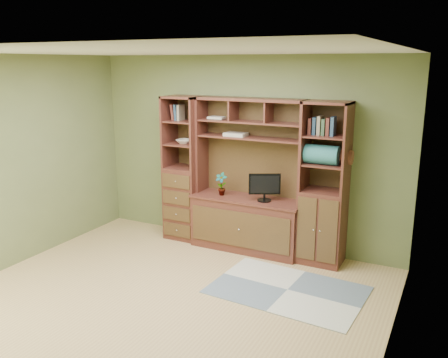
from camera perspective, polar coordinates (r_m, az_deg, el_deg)
The scene contains 11 objects.
room at distance 4.83m, azimuth -7.40°, elevation -0.62°, with size 4.60×4.10×2.64m.
center_hutch at distance 6.29m, azimuth 2.82°, elevation 0.30°, with size 1.54×0.53×2.05m, color #52251C.
left_tower at distance 6.78m, azimuth -4.79°, elevation 1.26°, with size 0.50×0.45×2.05m, color #52251C.
right_tower at distance 6.00m, azimuth 11.95°, elevation -0.65°, with size 0.55×0.45×2.05m, color #52251C.
rug at distance 5.53m, azimuth 7.63°, elevation -13.09°, with size 1.66×1.11×0.01m, color #999E9E.
monitor at distance 6.17m, azimuth 4.91°, elevation -0.40°, with size 0.42×0.18×0.51m, color black.
orchid at distance 6.45m, azimuth -0.33°, elevation -0.60°, with size 0.17×0.11×0.31m, color #B55A3D.
magazines at distance 6.36m, azimuth 1.44°, elevation 5.40°, with size 0.29×0.21×0.04m, color #B1A997.
bowl at distance 6.70m, azimuth -4.71°, elevation 4.54°, with size 0.23×0.23×0.06m, color silver.
blanket_teal at distance 5.88m, azimuth 11.69°, elevation 2.89°, with size 0.41×0.24×0.24m, color #2A6D6E.
blanket_red at distance 5.97m, azimuth 13.73°, elevation 2.64°, with size 0.32×0.18×0.18m, color brown.
Camera 1 is at (2.64, -3.86, 2.50)m, focal length 38.00 mm.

